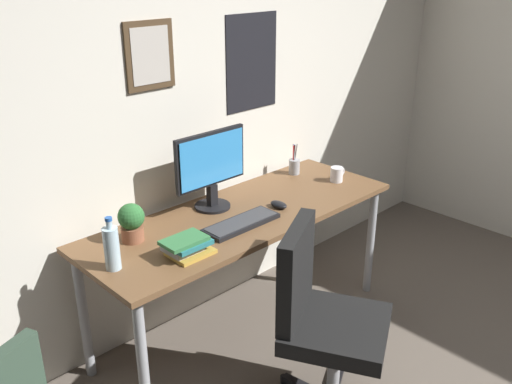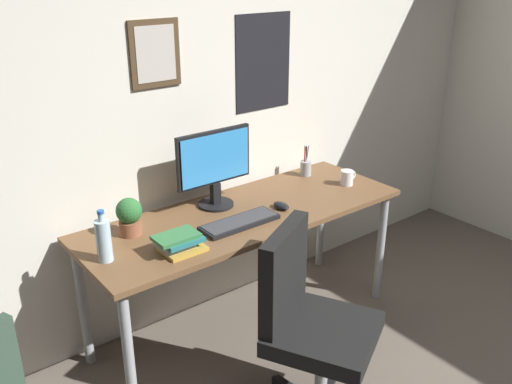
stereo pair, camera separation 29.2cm
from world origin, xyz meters
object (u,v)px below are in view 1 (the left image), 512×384
at_px(keyboard, 241,223).
at_px(book_stack_left, 187,246).
at_px(potted_plant, 131,221).
at_px(computer_mouse, 279,205).
at_px(monitor, 211,167).
at_px(coffee_mug_near, 337,174).
at_px(pen_cup, 294,166).
at_px(office_chair, 320,313).
at_px(water_bottle, 112,247).

distance_m(keyboard, book_stack_left, 0.40).
height_order(keyboard, potted_plant, potted_plant).
xyz_separation_m(computer_mouse, book_stack_left, (-0.69, -0.07, 0.03)).
distance_m(monitor, coffee_mug_near, 0.86).
bearing_deg(book_stack_left, keyboard, 7.16).
relative_size(pen_cup, book_stack_left, 0.87).
bearing_deg(pen_cup, office_chair, -131.67).
height_order(keyboard, coffee_mug_near, coffee_mug_near).
xyz_separation_m(keyboard, coffee_mug_near, (0.85, 0.05, 0.03)).
relative_size(monitor, potted_plant, 2.36).
bearing_deg(keyboard, book_stack_left, -172.84).
xyz_separation_m(water_bottle, potted_plant, (0.21, 0.17, -0.00)).
height_order(monitor, potted_plant, monitor).
height_order(computer_mouse, book_stack_left, book_stack_left).
height_order(keyboard, computer_mouse, computer_mouse).
xyz_separation_m(office_chair, coffee_mug_near, (0.90, 0.63, 0.27)).
xyz_separation_m(office_chair, monitor, (0.09, 0.87, 0.47)).
bearing_deg(book_stack_left, potted_plant, 109.45).
bearing_deg(book_stack_left, coffee_mug_near, 4.35).
height_order(monitor, water_bottle, monitor).
distance_m(water_bottle, coffee_mug_near, 1.56).
height_order(coffee_mug_near, book_stack_left, coffee_mug_near).
relative_size(office_chair, potted_plant, 4.87).
xyz_separation_m(monitor, keyboard, (-0.04, -0.28, -0.23)).
height_order(office_chair, water_bottle, water_bottle).
bearing_deg(coffee_mug_near, monitor, 163.66).
height_order(office_chair, keyboard, office_chair).
height_order(computer_mouse, water_bottle, water_bottle).
height_order(water_bottle, book_stack_left, water_bottle).
bearing_deg(water_bottle, coffee_mug_near, -1.14).
distance_m(keyboard, water_bottle, 0.72).
height_order(keyboard, pen_cup, pen_cup).
bearing_deg(water_bottle, book_stack_left, -21.79).
distance_m(office_chair, potted_plant, 1.00).
height_order(computer_mouse, potted_plant, potted_plant).
xyz_separation_m(monitor, computer_mouse, (0.26, -0.26, -0.22)).
distance_m(keyboard, computer_mouse, 0.30).
bearing_deg(keyboard, monitor, 82.10).
height_order(water_bottle, potted_plant, water_bottle).
bearing_deg(coffee_mug_near, water_bottle, 178.86).
height_order(coffee_mug_near, pen_cup, pen_cup).
height_order(coffee_mug_near, potted_plant, potted_plant).
bearing_deg(keyboard, office_chair, -94.69).
height_order(office_chair, coffee_mug_near, office_chair).
bearing_deg(keyboard, computer_mouse, 3.78).
bearing_deg(keyboard, potted_plant, 153.62).
relative_size(computer_mouse, book_stack_left, 0.48).
bearing_deg(potted_plant, book_stack_left, -70.55).
xyz_separation_m(computer_mouse, pen_cup, (0.46, 0.30, 0.04)).
bearing_deg(water_bottle, monitor, 15.44).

